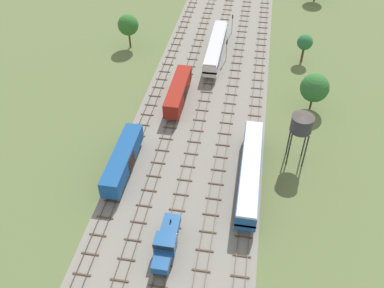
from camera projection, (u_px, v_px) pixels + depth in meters
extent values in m
plane|color=#5B6B3D|center=(209.00, 83.00, 83.64)|extent=(480.00, 480.00, 0.00)
cube|color=gray|center=(209.00, 83.00, 83.63)|extent=(23.51, 176.00, 0.01)
cube|color=#47382D|center=(160.00, 75.00, 85.53)|extent=(0.07, 126.00, 0.15)
cube|color=#47382D|center=(167.00, 75.00, 85.36)|extent=(0.07, 126.00, 0.15)
cube|color=brown|center=(82.00, 274.00, 51.35)|extent=(2.40, 0.22, 0.14)
cube|color=brown|center=(90.00, 254.00, 53.56)|extent=(2.40, 0.22, 0.14)
cube|color=brown|center=(98.00, 235.00, 55.77)|extent=(2.40, 0.22, 0.14)
cube|color=brown|center=(105.00, 218.00, 57.97)|extent=(2.40, 0.22, 0.14)
cube|color=brown|center=(112.00, 201.00, 60.18)|extent=(2.40, 0.22, 0.14)
cube|color=brown|center=(118.00, 186.00, 62.38)|extent=(2.40, 0.22, 0.14)
cube|color=brown|center=(124.00, 172.00, 64.59)|extent=(2.40, 0.22, 0.14)
cube|color=brown|center=(129.00, 159.00, 66.79)|extent=(2.40, 0.22, 0.14)
cube|color=brown|center=(134.00, 147.00, 69.00)|extent=(2.40, 0.22, 0.14)
cube|color=brown|center=(139.00, 136.00, 71.21)|extent=(2.40, 0.22, 0.14)
cube|color=brown|center=(143.00, 125.00, 73.41)|extent=(2.40, 0.22, 0.14)
cube|color=brown|center=(147.00, 115.00, 75.62)|extent=(2.40, 0.22, 0.14)
cube|color=brown|center=(151.00, 105.00, 77.82)|extent=(2.40, 0.22, 0.14)
cube|color=brown|center=(155.00, 96.00, 80.03)|extent=(2.40, 0.22, 0.14)
cube|color=brown|center=(158.00, 88.00, 82.23)|extent=(2.40, 0.22, 0.14)
cube|color=brown|center=(162.00, 79.00, 84.44)|extent=(2.40, 0.22, 0.14)
cube|color=brown|center=(165.00, 72.00, 86.64)|extent=(2.40, 0.22, 0.14)
cube|color=brown|center=(168.00, 64.00, 88.85)|extent=(2.40, 0.22, 0.14)
cube|color=brown|center=(171.00, 57.00, 91.06)|extent=(2.40, 0.22, 0.14)
cube|color=brown|center=(173.00, 51.00, 93.26)|extent=(2.40, 0.22, 0.14)
cube|color=brown|center=(176.00, 44.00, 95.47)|extent=(2.40, 0.22, 0.14)
cube|color=brown|center=(178.00, 38.00, 97.67)|extent=(2.40, 0.22, 0.14)
cube|color=brown|center=(181.00, 33.00, 99.88)|extent=(2.40, 0.22, 0.14)
cube|color=brown|center=(183.00, 27.00, 102.08)|extent=(2.40, 0.22, 0.14)
cube|color=brown|center=(185.00, 22.00, 104.29)|extent=(2.40, 0.22, 0.14)
cube|color=brown|center=(187.00, 17.00, 106.50)|extent=(2.40, 0.22, 0.14)
cube|color=brown|center=(189.00, 12.00, 108.70)|extent=(2.40, 0.22, 0.14)
cube|color=brown|center=(191.00, 7.00, 110.91)|extent=(2.40, 0.22, 0.14)
cube|color=brown|center=(193.00, 3.00, 113.11)|extent=(2.40, 0.22, 0.14)
cube|color=#47382D|center=(183.00, 77.00, 84.93)|extent=(0.07, 126.00, 0.15)
cube|color=#47382D|center=(190.00, 77.00, 84.75)|extent=(0.07, 126.00, 0.15)
cube|color=brown|center=(119.00, 280.00, 50.75)|extent=(2.40, 0.22, 0.14)
cube|color=brown|center=(126.00, 259.00, 52.95)|extent=(2.40, 0.22, 0.14)
cube|color=brown|center=(133.00, 240.00, 55.16)|extent=(2.40, 0.22, 0.14)
cube|color=brown|center=(139.00, 222.00, 57.36)|extent=(2.40, 0.22, 0.14)
cube|color=brown|center=(144.00, 206.00, 59.57)|extent=(2.40, 0.22, 0.14)
cube|color=brown|center=(149.00, 190.00, 61.77)|extent=(2.40, 0.22, 0.14)
cube|color=brown|center=(154.00, 176.00, 63.98)|extent=(2.40, 0.22, 0.14)
cube|color=brown|center=(158.00, 163.00, 66.19)|extent=(2.40, 0.22, 0.14)
cube|color=brown|center=(162.00, 150.00, 68.39)|extent=(2.40, 0.22, 0.14)
cube|color=brown|center=(166.00, 139.00, 70.60)|extent=(2.40, 0.22, 0.14)
cube|color=brown|center=(170.00, 128.00, 72.80)|extent=(2.40, 0.22, 0.14)
cube|color=brown|center=(173.00, 117.00, 75.01)|extent=(2.40, 0.22, 0.14)
cube|color=brown|center=(176.00, 108.00, 77.21)|extent=(2.40, 0.22, 0.14)
cube|color=brown|center=(179.00, 99.00, 79.42)|extent=(2.40, 0.22, 0.14)
cube|color=brown|center=(182.00, 90.00, 81.63)|extent=(2.40, 0.22, 0.14)
cube|color=brown|center=(185.00, 82.00, 83.83)|extent=(2.40, 0.22, 0.14)
cube|color=brown|center=(188.00, 74.00, 86.04)|extent=(2.40, 0.22, 0.14)
cube|color=brown|center=(190.00, 66.00, 88.24)|extent=(2.40, 0.22, 0.14)
cube|color=brown|center=(192.00, 59.00, 90.45)|extent=(2.40, 0.22, 0.14)
cube|color=brown|center=(195.00, 53.00, 92.65)|extent=(2.40, 0.22, 0.14)
cube|color=brown|center=(197.00, 46.00, 94.86)|extent=(2.40, 0.22, 0.14)
cube|color=brown|center=(199.00, 40.00, 97.06)|extent=(2.40, 0.22, 0.14)
cube|color=brown|center=(201.00, 34.00, 99.27)|extent=(2.40, 0.22, 0.14)
cube|color=brown|center=(202.00, 29.00, 101.48)|extent=(2.40, 0.22, 0.14)
cube|color=brown|center=(204.00, 23.00, 103.68)|extent=(2.40, 0.22, 0.14)
cube|color=brown|center=(206.00, 18.00, 105.89)|extent=(2.40, 0.22, 0.14)
cube|color=brown|center=(208.00, 13.00, 108.09)|extent=(2.40, 0.22, 0.14)
cube|color=brown|center=(209.00, 8.00, 110.30)|extent=(2.40, 0.22, 0.14)
cube|color=brown|center=(211.00, 4.00, 112.50)|extent=(2.40, 0.22, 0.14)
cube|color=brown|center=(212.00, 0.00, 114.71)|extent=(2.40, 0.22, 0.14)
cube|color=#47382D|center=(206.00, 79.00, 84.32)|extent=(0.07, 126.00, 0.15)
cube|color=#47382D|center=(213.00, 80.00, 84.14)|extent=(0.07, 126.00, 0.15)
cube|color=brown|center=(158.00, 286.00, 50.14)|extent=(2.40, 0.22, 0.14)
cube|color=brown|center=(163.00, 265.00, 52.34)|extent=(2.40, 0.22, 0.14)
cube|color=brown|center=(168.00, 245.00, 54.55)|extent=(2.40, 0.22, 0.14)
cube|color=brown|center=(173.00, 227.00, 56.75)|extent=(2.40, 0.22, 0.14)
cube|color=brown|center=(177.00, 210.00, 58.96)|extent=(2.40, 0.22, 0.14)
cube|color=brown|center=(181.00, 195.00, 61.17)|extent=(2.40, 0.22, 0.14)
cube|color=brown|center=(185.00, 180.00, 63.37)|extent=(2.40, 0.22, 0.14)
cube|color=brown|center=(188.00, 166.00, 65.58)|extent=(2.40, 0.22, 0.14)
cube|color=brown|center=(191.00, 154.00, 67.78)|extent=(2.40, 0.22, 0.14)
cube|color=brown|center=(194.00, 142.00, 69.99)|extent=(2.40, 0.22, 0.14)
cube|color=brown|center=(197.00, 131.00, 72.19)|extent=(2.40, 0.22, 0.14)
cube|color=brown|center=(200.00, 120.00, 74.40)|extent=(2.40, 0.22, 0.14)
cube|color=brown|center=(202.00, 110.00, 76.61)|extent=(2.40, 0.22, 0.14)
cube|color=brown|center=(204.00, 101.00, 78.81)|extent=(2.40, 0.22, 0.14)
cube|color=brown|center=(207.00, 92.00, 81.02)|extent=(2.40, 0.22, 0.14)
cube|color=brown|center=(209.00, 84.00, 83.22)|extent=(2.40, 0.22, 0.14)
cube|color=brown|center=(211.00, 76.00, 85.43)|extent=(2.40, 0.22, 0.14)
cube|color=brown|center=(213.00, 68.00, 87.63)|extent=(2.40, 0.22, 0.14)
cube|color=brown|center=(214.00, 61.00, 89.84)|extent=(2.40, 0.22, 0.14)
cube|color=brown|center=(216.00, 54.00, 92.04)|extent=(2.40, 0.22, 0.14)
cube|color=brown|center=(218.00, 48.00, 94.25)|extent=(2.40, 0.22, 0.14)
cube|color=brown|center=(219.00, 42.00, 96.46)|extent=(2.40, 0.22, 0.14)
cube|color=brown|center=(221.00, 36.00, 98.66)|extent=(2.40, 0.22, 0.14)
cube|color=brown|center=(222.00, 30.00, 100.87)|extent=(2.40, 0.22, 0.14)
cube|color=brown|center=(223.00, 25.00, 103.07)|extent=(2.40, 0.22, 0.14)
cube|color=brown|center=(225.00, 20.00, 105.28)|extent=(2.40, 0.22, 0.14)
cube|color=brown|center=(226.00, 15.00, 107.48)|extent=(2.40, 0.22, 0.14)
cube|color=brown|center=(227.00, 10.00, 109.69)|extent=(2.40, 0.22, 0.14)
cube|color=brown|center=(228.00, 5.00, 111.90)|extent=(2.40, 0.22, 0.14)
cube|color=brown|center=(229.00, 1.00, 114.10)|extent=(2.40, 0.22, 0.14)
cube|color=#47382D|center=(230.00, 81.00, 83.71)|extent=(0.07, 126.00, 0.15)
cube|color=#47382D|center=(237.00, 82.00, 83.53)|extent=(0.07, 126.00, 0.15)
cube|color=brown|center=(201.00, 271.00, 51.73)|extent=(2.40, 0.22, 0.14)
cube|color=brown|center=(205.00, 251.00, 53.94)|extent=(2.40, 0.22, 0.14)
cube|color=brown|center=(208.00, 232.00, 56.15)|extent=(2.40, 0.22, 0.14)
cube|color=brown|center=(211.00, 215.00, 58.35)|extent=(2.40, 0.22, 0.14)
cube|color=brown|center=(213.00, 199.00, 60.56)|extent=(2.40, 0.22, 0.14)
cube|color=brown|center=(216.00, 184.00, 62.76)|extent=(2.40, 0.22, 0.14)
cube|color=brown|center=(218.00, 170.00, 64.97)|extent=(2.40, 0.22, 0.14)
cube|color=brown|center=(221.00, 157.00, 67.17)|extent=(2.40, 0.22, 0.14)
cube|color=brown|center=(223.00, 145.00, 69.38)|extent=(2.40, 0.22, 0.14)
cube|color=brown|center=(225.00, 134.00, 71.59)|extent=(2.40, 0.22, 0.14)
cube|color=brown|center=(226.00, 123.00, 73.79)|extent=(2.40, 0.22, 0.14)
cube|color=brown|center=(228.00, 113.00, 76.00)|extent=(2.40, 0.22, 0.14)
cube|color=brown|center=(230.00, 104.00, 78.20)|extent=(2.40, 0.22, 0.14)
cube|color=brown|center=(231.00, 95.00, 80.41)|extent=(2.40, 0.22, 0.14)
cube|color=brown|center=(233.00, 86.00, 82.61)|extent=(2.40, 0.22, 0.14)
cube|color=brown|center=(234.00, 78.00, 84.82)|extent=(2.40, 0.22, 0.14)
cube|color=brown|center=(235.00, 70.00, 87.03)|extent=(2.40, 0.22, 0.14)
cube|color=brown|center=(237.00, 63.00, 89.23)|extent=(2.40, 0.22, 0.14)
cube|color=brown|center=(238.00, 56.00, 91.44)|extent=(2.40, 0.22, 0.14)
cube|color=brown|center=(239.00, 50.00, 93.64)|extent=(2.40, 0.22, 0.14)
cube|color=brown|center=(240.00, 43.00, 95.85)|extent=(2.40, 0.22, 0.14)
cube|color=brown|center=(241.00, 37.00, 98.05)|extent=(2.40, 0.22, 0.14)
cube|color=brown|center=(242.00, 32.00, 100.26)|extent=(2.40, 0.22, 0.14)
cube|color=brown|center=(243.00, 26.00, 102.46)|extent=(2.40, 0.22, 0.14)
cube|color=brown|center=(244.00, 21.00, 104.67)|extent=(2.40, 0.22, 0.14)
cube|color=brown|center=(245.00, 16.00, 106.88)|extent=(2.40, 0.22, 0.14)
cube|color=brown|center=(246.00, 11.00, 109.08)|extent=(2.40, 0.22, 0.14)
cube|color=brown|center=(246.00, 6.00, 111.29)|extent=(2.40, 0.22, 0.14)
cube|color=brown|center=(247.00, 2.00, 113.49)|extent=(2.40, 0.22, 0.14)
cube|color=#47382D|center=(254.00, 83.00, 83.10)|extent=(0.07, 126.00, 0.15)
cube|color=#47382D|center=(261.00, 84.00, 82.92)|extent=(0.07, 126.00, 0.15)
cube|color=brown|center=(240.00, 277.00, 51.13)|extent=(2.40, 0.22, 0.14)
cube|color=brown|center=(242.00, 256.00, 53.33)|extent=(2.40, 0.22, 0.14)
cube|color=brown|center=(244.00, 237.00, 55.54)|extent=(2.40, 0.22, 0.14)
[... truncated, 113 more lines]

